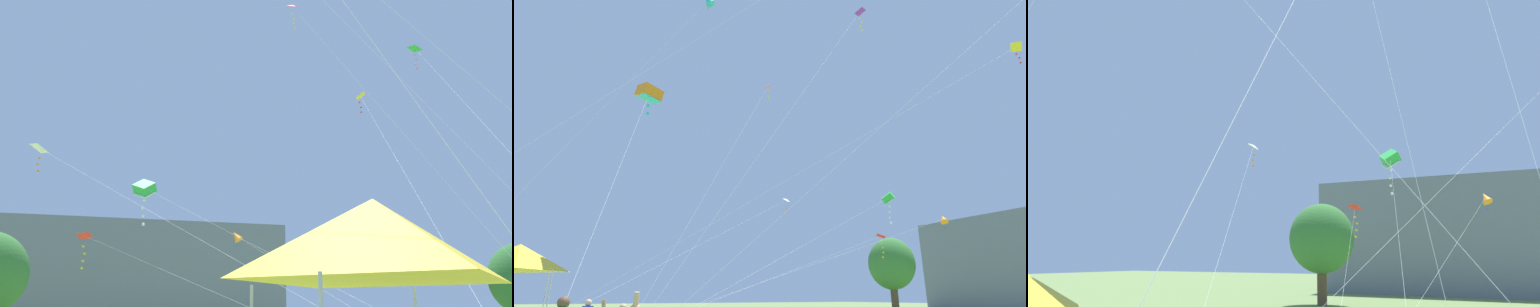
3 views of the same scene
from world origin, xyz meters
The scene contains 6 objects.
distant_building centered at (-9.36, 58.29, 5.93)m, with size 33.80×11.56×11.87m, color slate.
tree_far_centre centered at (-18.97, 38.27, 5.29)m, with size 5.43×4.89×8.19m.
kite_white_delta_2 centered at (-14.58, 21.17, 9.65)m, with size 11.05×19.74×10.16m.
kite_red_delta_4 centered at (-12.55, 30.28, 6.95)m, with size 10.39×26.03×7.39m.
kite_orange_diamond_8 centered at (-3.91, 27.65, 7.00)m, with size 1.43×23.73×7.49m.
kite_green_box_9 centered at (-9.39, 28.32, 9.68)m, with size 9.19×23.67×10.41m.
Camera 3 is at (1.96, -4.20, 3.96)m, focal length 40.00 mm.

